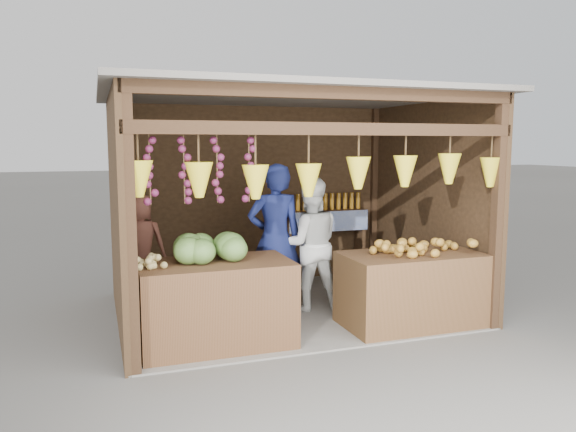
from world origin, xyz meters
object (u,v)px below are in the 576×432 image
object	(u,v)px
counter_right	(411,290)
woman_standing	(310,244)
man_standing	(275,239)
vendor_seated	(141,244)
counter_left	(216,304)

from	to	relation	value
counter_right	woman_standing	distance (m)	1.37
man_standing	vendor_seated	world-z (taller)	man_standing
counter_left	woman_standing	distance (m)	1.69
counter_right	vendor_seated	distance (m)	3.16
counter_left	man_standing	size ratio (longest dim) A/B	0.84
counter_left	woman_standing	size ratio (longest dim) A/B	0.93
counter_left	counter_right	size ratio (longest dim) A/B	0.98
woman_standing	vendor_seated	xyz separation A→B (m)	(-2.01, 0.25, 0.08)
counter_right	man_standing	distance (m)	1.70
woman_standing	vendor_seated	distance (m)	2.03
woman_standing	counter_left	bearing A→B (deg)	42.26
vendor_seated	woman_standing	bearing A→B (deg)	-168.49
vendor_seated	man_standing	bearing A→B (deg)	-171.07
woman_standing	counter_right	bearing A→B (deg)	139.93
counter_left	man_standing	xyz separation A→B (m)	(0.92, 0.89, 0.48)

